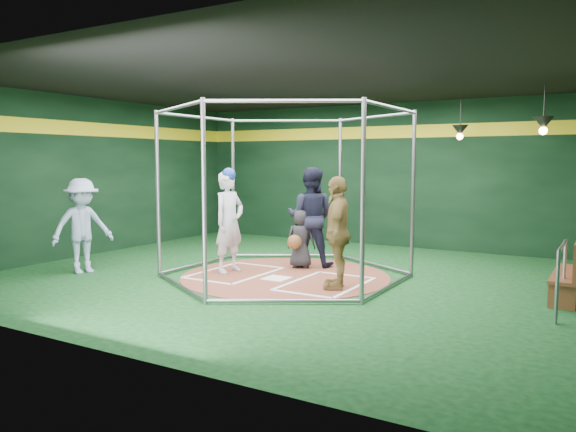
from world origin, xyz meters
The scene contains 15 objects.
room_shell centered at (0.00, 0.01, 1.75)m, with size 10.10×9.10×3.53m.
clay_disc centered at (0.00, 0.00, 0.01)m, with size 3.80×3.80×0.01m, color brown.
home_plate centered at (0.00, -0.30, 0.02)m, with size 0.43×0.43×0.01m, color white.
batter_box_left centered at (-0.95, -0.25, 0.02)m, with size 1.17×1.77×0.01m.
batter_box_right centered at (0.95, -0.25, 0.02)m, with size 1.17×1.77×0.01m.
batting_cage centered at (0.00, 0.00, 1.50)m, with size 4.05×4.67×3.00m.
pendant_lamp_near centered at (2.20, 3.60, 2.74)m, with size 0.34×0.34×0.90m.
pendant_lamp_far centered at (4.00, 2.00, 2.74)m, with size 0.34×0.34×0.90m.
batter_figure centered at (-1.10, -0.21, 0.98)m, with size 0.54×0.74×1.96m.
visitor_leopard centered at (1.24, -0.41, 0.93)m, with size 1.08×0.45×1.84m, color #AE8F4A.
catcher_figure centered at (-0.14, 0.81, 0.58)m, with size 0.65×0.66×1.14m.
umpire centered at (-0.07, 1.10, 0.99)m, with size 0.95×0.74×1.96m, color black.
bystander_blue centered at (-3.44, -1.64, 0.89)m, with size 1.15×0.66×1.78m, color #8FA1BD.
dugout_bench centered at (4.62, 0.75, 0.48)m, with size 0.38×1.62×0.94m.
steel_railing centered at (4.55, -0.27, 0.65)m, with size 0.05×1.13×0.97m.
Camera 1 is at (5.16, -8.67, 2.10)m, focal length 35.00 mm.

